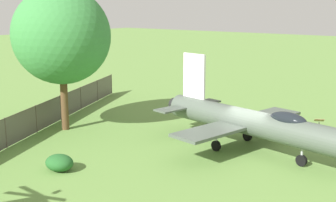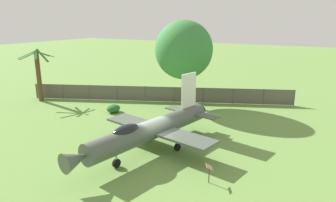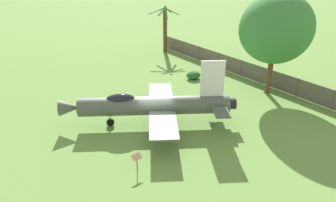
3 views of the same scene
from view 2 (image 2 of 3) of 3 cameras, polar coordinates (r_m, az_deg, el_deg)
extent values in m
plane|color=#668E42|center=(22.71, -2.90, -9.27)|extent=(200.00, 200.00, 0.00)
cylinder|color=#4C564C|center=(22.08, -2.96, -5.34)|extent=(11.56, 3.60, 1.44)
cone|color=#4C564C|center=(18.35, -16.86, -10.44)|extent=(1.80, 1.51, 1.23)
cylinder|color=black|center=(26.53, 5.93, -1.84)|extent=(0.75, 0.96, 0.87)
ellipsoid|color=black|center=(20.21, -7.91, -5.59)|extent=(2.33, 1.30, 0.84)
cube|color=white|center=(24.69, 3.92, 2.01)|extent=(1.79, 0.48, 2.80)
cube|color=#4C564C|center=(20.93, 3.61, -7.06)|extent=(2.68, 4.28, 0.16)
cube|color=#4C564C|center=(24.34, -6.71, -3.90)|extent=(2.68, 4.28, 0.16)
cube|color=#4C564C|center=(24.71, 7.50, -2.84)|extent=(1.42, 1.98, 0.10)
cube|color=#4C564C|center=(26.50, 1.61, -1.46)|extent=(1.42, 1.98, 0.10)
cylinder|color=#A5A8AD|center=(20.19, -9.73, -9.90)|extent=(0.12, 0.12, 1.22)
cylinder|color=black|center=(20.46, -9.65, -11.45)|extent=(0.62, 0.29, 0.60)
cylinder|color=#A5A8AD|center=(22.30, 1.80, -7.19)|extent=(0.12, 0.12, 1.22)
cylinder|color=black|center=(22.54, 1.78, -8.63)|extent=(0.62, 0.29, 0.60)
cylinder|color=#A5A8AD|center=(24.04, -3.54, -5.52)|extent=(0.12, 0.12, 1.22)
cylinder|color=black|center=(24.26, -3.52, -6.86)|extent=(0.62, 0.29, 0.60)
cylinder|color=brown|center=(33.37, 2.93, 2.71)|extent=(0.48, 0.48, 4.39)
ellipsoid|color=#387F3D|center=(32.74, 3.02, 9.58)|extent=(6.62, 6.04, 6.23)
cylinder|color=brown|center=(38.35, -23.09, 4.10)|extent=(0.52, 0.52, 5.65)
cube|color=#235B26|center=(38.37, -22.42, 8.16)|extent=(1.54, 0.50, 0.71)
cube|color=#235B26|center=(38.87, -23.41, 8.13)|extent=(1.24, 1.34, 0.93)
cube|color=#235B26|center=(38.79, -24.30, 8.03)|extent=(0.37, 1.85, 0.71)
cube|color=#235B26|center=(38.28, -25.02, 7.87)|extent=(1.37, 1.70, 0.87)
cube|color=#235B26|center=(37.24, -24.85, 7.72)|extent=(2.28, 0.38, 0.67)
cube|color=#235B26|center=(37.06, -23.60, 7.82)|extent=(1.35, 1.47, 0.75)
cube|color=#235B26|center=(36.93, -22.54, 7.91)|extent=(0.52, 2.14, 1.33)
cube|color=#235B26|center=(38.01, -22.01, 8.14)|extent=(1.63, 1.29, 0.78)
cylinder|color=#4C4238|center=(36.57, 22.66, 0.58)|extent=(0.08, 0.08, 1.82)
cylinder|color=#4C4238|center=(35.75, 17.48, 0.74)|extent=(0.08, 0.08, 1.82)
cylinder|color=#4C4238|center=(35.24, 12.11, 0.91)|extent=(0.08, 0.08, 1.82)
cylinder|color=#4C4238|center=(35.04, 6.62, 1.07)|extent=(0.08, 0.08, 1.82)
cylinder|color=#4C4238|center=(35.17, 1.13, 1.22)|extent=(0.08, 0.08, 1.82)
cylinder|color=#4C4238|center=(35.61, -4.28, 1.36)|extent=(0.08, 0.08, 1.82)
cylinder|color=#4C4238|center=(36.37, -9.51, 1.48)|extent=(0.08, 0.08, 1.82)
cylinder|color=#4C4238|center=(37.41, -14.48, 1.59)|extent=(0.08, 0.08, 1.82)
cylinder|color=#4C4238|center=(38.72, -19.16, 1.67)|extent=(0.08, 0.08, 1.82)
cylinder|color=#4C4238|center=(40.27, -23.50, 1.74)|extent=(0.08, 0.08, 1.82)
cylinder|color=#4C4238|center=(35.15, -1.60, 2.65)|extent=(11.92, 27.91, 0.05)
cube|color=#59544C|center=(35.35, -1.59, 1.29)|extent=(11.89, 27.90, 1.75)
ellipsoid|color=#235B26|center=(31.94, -10.21, -1.40)|extent=(1.54, 1.26, 0.82)
cylinder|color=#333333|center=(18.58, 7.70, -13.75)|extent=(0.06, 0.06, 0.90)
cube|color=olive|center=(18.31, 7.77, -12.19)|extent=(0.72, 0.64, 0.25)
camera|label=1|loc=(33.93, -50.45, 7.63)|focal=47.86mm
camera|label=3|loc=(16.76, 68.96, 15.81)|focal=33.22mm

